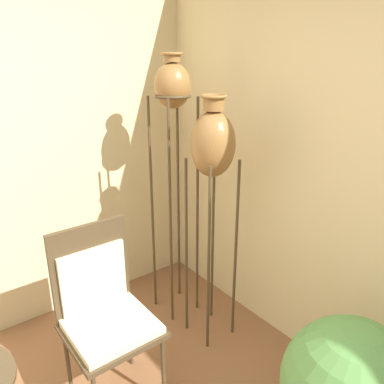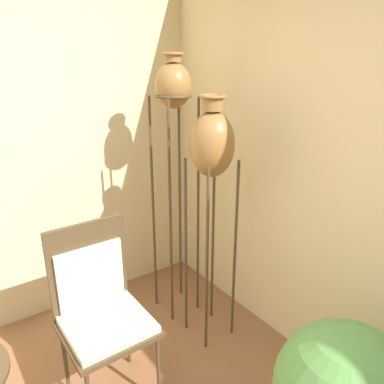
% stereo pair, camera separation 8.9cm
% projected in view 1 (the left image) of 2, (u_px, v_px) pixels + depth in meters
% --- Properties ---
extents(wall_right, '(0.06, 7.68, 2.70)m').
position_uv_depth(wall_right, '(384.00, 178.00, 1.99)').
color(wall_right, beige).
rests_on(wall_right, ground_plane).
extents(vase_stand_tall, '(0.27, 0.27, 1.99)m').
position_uv_depth(vase_stand_tall, '(173.00, 101.00, 2.56)').
color(vase_stand_tall, '#473823').
rests_on(vase_stand_tall, ground_plane).
extents(vase_stand_medium, '(0.29, 0.29, 1.74)m').
position_uv_depth(vase_stand_medium, '(213.00, 149.00, 2.37)').
color(vase_stand_medium, '#473823').
rests_on(vase_stand_medium, ground_plane).
extents(chair, '(0.49, 0.47, 1.08)m').
position_uv_depth(chair, '(103.00, 306.00, 2.13)').
color(chair, '#473823').
rests_on(chair, ground_plane).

